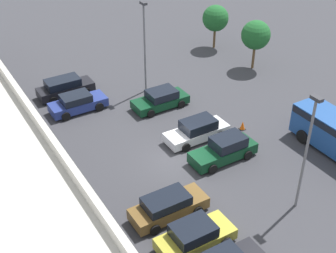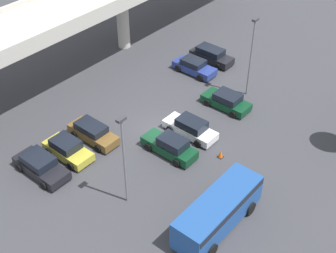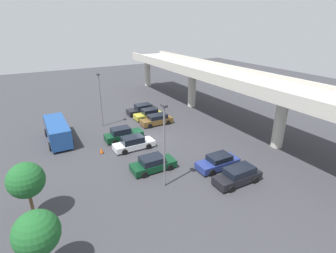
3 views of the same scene
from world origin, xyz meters
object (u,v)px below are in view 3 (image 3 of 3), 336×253
at_px(parked_car_6, 218,162).
at_px(parked_car_7, 238,175).
at_px(lamp_post_mid_lot, 164,140).
at_px(parked_car_2, 157,120).
at_px(parked_car_1, 149,114).
at_px(parked_car_0, 142,109).
at_px(lamp_post_near_aisle, 100,96).
at_px(tree_front_left, 26,180).
at_px(parked_car_4, 134,143).
at_px(parked_car_3, 123,134).
at_px(traffic_cone, 102,151).
at_px(tree_front_right, 37,233).
at_px(shuttle_bus, 57,130).
at_px(parked_car_5, 153,164).

relative_size(parked_car_6, parked_car_7, 0.97).
bearing_deg(lamp_post_mid_lot, parked_car_2, 155.95).
bearing_deg(parked_car_2, parked_car_1, -89.75).
distance_m(parked_car_0, lamp_post_near_aisle, 8.39).
distance_m(parked_car_6, tree_front_left, 17.40).
bearing_deg(parked_car_4, parked_car_3, 94.29).
relative_size(parked_car_0, parked_car_4, 1.00).
bearing_deg(parked_car_6, parked_car_0, -90.30).
xyz_separation_m(parked_car_1, traffic_cone, (7.83, -9.65, -0.41)).
height_order(parked_car_2, lamp_post_mid_lot, lamp_post_mid_lot).
height_order(parked_car_2, tree_front_right, tree_front_right).
xyz_separation_m(parked_car_7, lamp_post_mid_lot, (-2.85, -6.27, 3.86)).
height_order(parked_car_6, tree_front_right, tree_front_right).
relative_size(lamp_post_near_aisle, traffic_cone, 10.86).
bearing_deg(parked_car_0, lamp_post_mid_lot, 71.91).
bearing_deg(parked_car_7, lamp_post_near_aisle, -70.86).
height_order(parked_car_0, shuttle_bus, shuttle_bus).
bearing_deg(tree_front_left, parked_car_5, 98.92).
bearing_deg(parked_car_1, parked_car_4, 55.13).
relative_size(parked_car_0, lamp_post_mid_lot, 0.62).
distance_m(parked_car_5, shuttle_bus, 14.20).
relative_size(parked_car_6, lamp_post_near_aisle, 0.60).
height_order(lamp_post_mid_lot, tree_front_right, lamp_post_mid_lot).
height_order(parked_car_7, lamp_post_near_aisle, lamp_post_near_aisle).
distance_m(parked_car_1, parked_car_6, 16.90).
xyz_separation_m(parked_car_7, tree_front_right, (1.68, -16.84, 2.37)).
distance_m(parked_car_6, lamp_post_mid_lot, 7.43).
bearing_deg(parked_car_5, parked_car_4, 89.34).
height_order(parked_car_1, lamp_post_mid_lot, lamp_post_mid_lot).
height_order(parked_car_2, parked_car_3, parked_car_3).
relative_size(parked_car_1, parked_car_4, 0.90).
bearing_deg(lamp_post_near_aisle, parked_car_7, 19.14).
height_order(parked_car_4, shuttle_bus, shuttle_bus).
bearing_deg(tree_front_right, shuttle_bus, 170.17).
height_order(parked_car_3, lamp_post_near_aisle, lamp_post_near_aisle).
xyz_separation_m(lamp_post_mid_lot, tree_front_right, (4.53, -10.57, -1.50)).
xyz_separation_m(parked_car_4, shuttle_bus, (-6.69, -7.52, 0.80)).
bearing_deg(tree_front_right, tree_front_left, -177.21).
distance_m(parked_car_2, tree_front_left, 21.65).
distance_m(parked_car_1, shuttle_bus, 13.65).
height_order(parked_car_3, parked_car_6, parked_car_3).
xyz_separation_m(parked_car_3, lamp_post_mid_lot, (11.43, -0.13, 3.84)).
height_order(parked_car_2, parked_car_7, parked_car_7).
bearing_deg(parked_car_2, lamp_post_mid_lot, 65.95).
bearing_deg(parked_car_0, parked_car_5, 69.75).
relative_size(parked_car_1, lamp_post_near_aisle, 0.58).
relative_size(parked_car_7, traffic_cone, 6.76).
bearing_deg(lamp_post_mid_lot, traffic_cone, -160.11).
xyz_separation_m(lamp_post_mid_lot, tree_front_left, (-1.31, -10.85, -1.31)).
bearing_deg(parked_car_5, shuttle_bus, 121.75).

